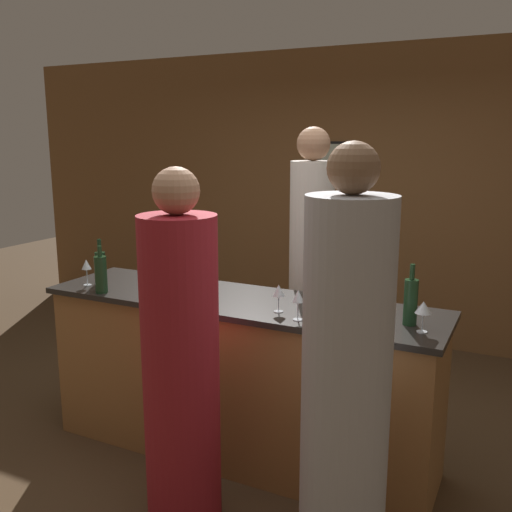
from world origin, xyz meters
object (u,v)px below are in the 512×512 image
at_px(guest_0, 346,392).
at_px(wine_bottle_0, 411,301).
at_px(wine_bottle_1, 101,274).
at_px(guest_1, 181,367).
at_px(bartender, 311,280).
at_px(wine_bottle_2, 100,266).

height_order(guest_0, wine_bottle_0, guest_0).
relative_size(guest_0, wine_bottle_1, 6.58).
bearing_deg(guest_1, bartender, 84.99).
relative_size(wine_bottle_0, wine_bottle_1, 1.08).
bearing_deg(guest_1, guest_0, -2.41).
bearing_deg(wine_bottle_2, wine_bottle_0, 1.14).
height_order(wine_bottle_1, wine_bottle_2, same).
xyz_separation_m(bartender, guest_1, (-0.13, -1.46, -0.12)).
xyz_separation_m(wine_bottle_1, wine_bottle_2, (-0.17, 0.19, -0.01)).
relative_size(bartender, wine_bottle_2, 6.87).
relative_size(bartender, guest_0, 1.04).
height_order(guest_1, wine_bottle_2, guest_1).
distance_m(bartender, wine_bottle_2, 1.44).
relative_size(bartender, guest_1, 1.11).
bearing_deg(bartender, guest_1, 84.99).
xyz_separation_m(guest_0, wine_bottle_1, (-1.73, 0.47, 0.23)).
bearing_deg(wine_bottle_1, guest_0, -15.17).
distance_m(wine_bottle_0, wine_bottle_1, 1.86).
height_order(guest_0, guest_1, guest_0).
height_order(wine_bottle_0, wine_bottle_1, wine_bottle_0).
bearing_deg(wine_bottle_2, guest_1, -30.79).
xyz_separation_m(bartender, guest_0, (0.73, -1.49, -0.06)).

